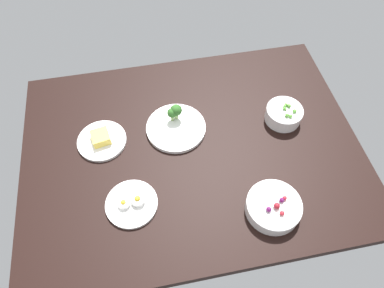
% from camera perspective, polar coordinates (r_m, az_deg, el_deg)
% --- Properties ---
extents(dining_table, '(1.23, 0.92, 0.04)m').
position_cam_1_polar(dining_table, '(1.29, 0.00, -0.99)').
color(dining_table, black).
rests_on(dining_table, ground).
extents(bowl_peas, '(0.14, 0.14, 0.07)m').
position_cam_1_polar(bowl_peas, '(1.37, 14.96, 4.84)').
color(bowl_peas, white).
rests_on(bowl_peas, dining_table).
extents(plate_cheese, '(0.18, 0.18, 0.04)m').
position_cam_1_polar(plate_cheese, '(1.32, -14.75, 0.66)').
color(plate_cheese, white).
rests_on(plate_cheese, dining_table).
extents(plate_eggs, '(0.17, 0.17, 0.05)m').
position_cam_1_polar(plate_eggs, '(1.17, -9.97, -9.65)').
color(plate_eggs, white).
rests_on(plate_eggs, dining_table).
extents(bowl_berries, '(0.18, 0.18, 0.06)m').
position_cam_1_polar(bowl_berries, '(1.16, 13.35, -10.07)').
color(bowl_berries, white).
rests_on(bowl_berries, dining_table).
extents(plate_broccoli, '(0.23, 0.23, 0.08)m').
position_cam_1_polar(plate_broccoli, '(1.31, -2.71, 3.07)').
color(plate_broccoli, white).
rests_on(plate_broccoli, dining_table).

